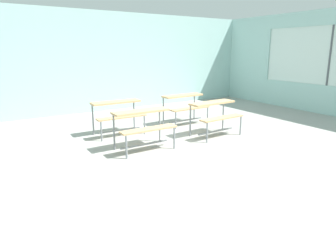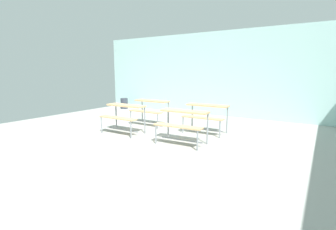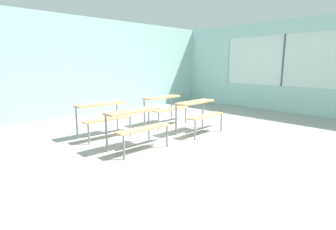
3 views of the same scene
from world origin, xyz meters
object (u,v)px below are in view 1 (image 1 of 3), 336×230
desk_bench_r0c0 (144,120)px  desk_bench_r1c0 (118,110)px  desk_bench_r0c1 (215,111)px  desk_bench_r1c1 (185,102)px

desk_bench_r0c0 → desk_bench_r1c0: size_ratio=0.99×
desk_bench_r0c1 → desk_bench_r1c0: 2.16m
desk_bench_r1c0 → desk_bench_r1c1: same height
desk_bench_r0c0 → desk_bench_r0c1: 1.76m
desk_bench_r0c0 → desk_bench_r1c1: 2.13m
desk_bench_r0c0 → desk_bench_r1c0: same height
desk_bench_r0c0 → desk_bench_r1c0: (-0.03, 1.18, 0.00)m
desk_bench_r1c0 → desk_bench_r0c1: bearing=-33.4°
desk_bench_r1c1 → desk_bench_r0c0: bearing=-148.4°
desk_bench_r0c0 → desk_bench_r1c0: bearing=91.0°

